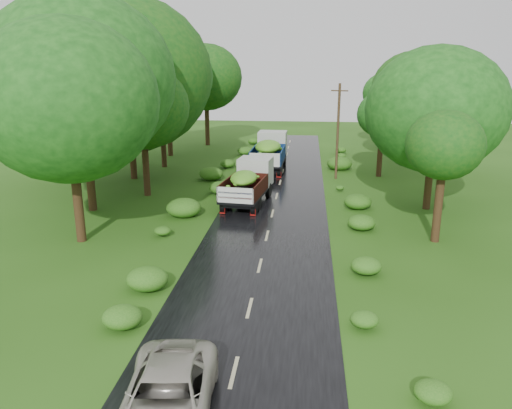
# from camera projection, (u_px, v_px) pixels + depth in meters

# --- Properties ---
(ground) EXTENTS (120.00, 120.00, 0.00)m
(ground) POSITION_uv_depth(u_px,v_px,m) (249.00, 308.00, 18.50)
(ground) COLOR #21470F
(ground) RESTS_ON ground
(road) EXTENTS (6.50, 80.00, 0.02)m
(road) POSITION_uv_depth(u_px,v_px,m) (262.00, 257.00, 23.28)
(road) COLOR black
(road) RESTS_ON ground
(road_lines) EXTENTS (0.12, 69.60, 0.00)m
(road_lines) POSITION_uv_depth(u_px,v_px,m) (264.00, 249.00, 24.23)
(road_lines) COLOR #BFB78C
(road_lines) RESTS_ON road
(truck_near) EXTENTS (2.92, 6.41, 2.60)m
(truck_near) POSITION_uv_depth(u_px,v_px,m) (249.00, 181.00, 31.84)
(truck_near) COLOR black
(truck_near) RESTS_ON ground
(truck_far) EXTENTS (2.67, 7.05, 2.93)m
(truck_far) POSITION_uv_depth(u_px,v_px,m) (270.00, 150.00, 41.69)
(truck_far) COLOR black
(truck_far) RESTS_ON ground
(car) EXTENTS (2.75, 5.12, 1.37)m
(car) POSITION_uv_depth(u_px,v_px,m) (167.00, 399.00, 12.46)
(car) COLOR #B4AEA0
(car) RESTS_ON road
(utility_pole) EXTENTS (1.26, 0.37, 7.25)m
(utility_pole) POSITION_uv_depth(u_px,v_px,m) (338.00, 131.00, 37.85)
(utility_pole) COLOR #382616
(utility_pole) RESTS_ON ground
(trees_left) EXTENTS (7.03, 34.42, 10.09)m
(trees_left) POSITION_uv_depth(u_px,v_px,m) (139.00, 84.00, 36.46)
(trees_left) COLOR black
(trees_left) RESTS_ON ground
(trees_right) EXTENTS (6.42, 31.76, 8.20)m
(trees_right) POSITION_uv_depth(u_px,v_px,m) (412.00, 104.00, 36.65)
(trees_right) COLOR black
(trees_right) RESTS_ON ground
(shrubs) EXTENTS (11.90, 44.00, 0.70)m
(shrubs) POSITION_uv_depth(u_px,v_px,m) (275.00, 199.00, 31.79)
(shrubs) COLOR #245F16
(shrubs) RESTS_ON ground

